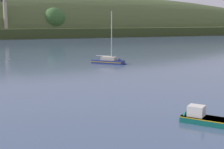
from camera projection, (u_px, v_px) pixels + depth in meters
far_shoreline_hill at (21, 35)px, 204.43m from camera, size 542.17×93.03×54.09m
dockside_crane at (6, 17)px, 167.40m from camera, size 12.32×15.26×21.42m
sailboat_far_left at (112, 62)px, 69.49m from camera, size 7.28×6.97×12.07m
fishing_boat_moored at (201, 119)px, 29.34m from camera, size 4.41×4.81×2.94m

